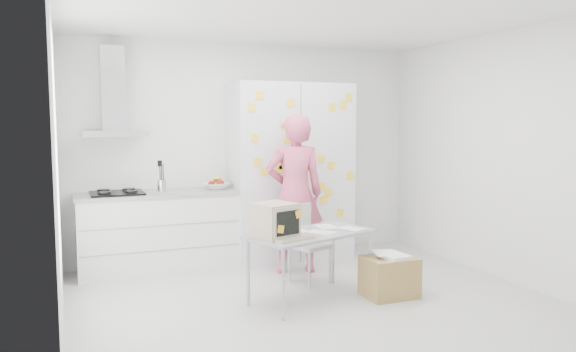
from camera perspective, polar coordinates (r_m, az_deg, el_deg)
name	(u,v)px	position (r m, az deg, el deg)	size (l,w,h in m)	color
floor	(313,302)	(5.59, 2.51, -12.64)	(4.50, 4.00, 0.02)	silver
walls	(285,158)	(5.98, -0.29, 1.88)	(4.52, 4.01, 2.70)	white
ceiling	(314,17)	(5.39, 2.65, 15.85)	(4.50, 4.00, 0.02)	white
counter_run	(159,230)	(6.73, -13.01, -5.38)	(1.84, 0.63, 1.28)	white
range_hood	(113,101)	(6.69, -17.35, 7.24)	(0.70, 0.48, 1.01)	silver
tall_cabinet	(290,172)	(7.05, 0.24, 0.44)	(1.50, 0.68, 2.20)	silver
person	(295,194)	(6.41, 0.68, -1.82)	(0.66, 0.44, 1.82)	#CB4F71
desk	(289,227)	(5.29, 0.08, -5.21)	(1.37, 0.99, 0.99)	#909699
chair	(305,238)	(6.10, 1.75, -6.36)	(0.49, 0.49, 0.84)	#B0AFAD
cardboard_box	(389,276)	(5.75, 10.27, -9.97)	(0.50, 0.41, 0.44)	#A28446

